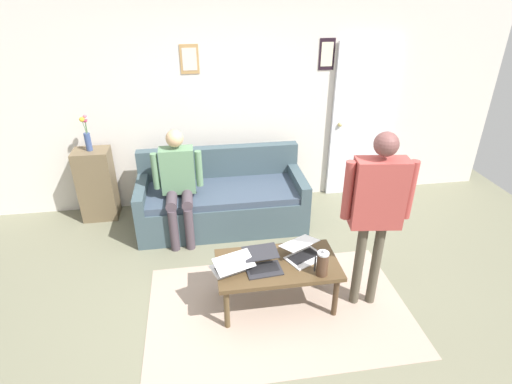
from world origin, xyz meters
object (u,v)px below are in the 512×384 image
(laptop_center, at_px, (303,253))
(side_shelf, at_px, (97,184))
(couch, at_px, (222,200))
(person_standing, at_px, (377,202))
(coffee_table, at_px, (277,268))
(laptop_left, at_px, (263,263))
(laptop_right, at_px, (232,265))
(french_press, at_px, (322,263))
(interior_door, at_px, (362,122))
(flower_vase, at_px, (87,134))
(person_seated, at_px, (178,180))

(laptop_center, height_order, side_shelf, side_shelf)
(couch, bearing_deg, person_standing, 126.27)
(coffee_table, distance_m, side_shelf, 2.67)
(laptop_left, distance_m, side_shelf, 2.60)
(laptop_right, bearing_deg, french_press, 166.23)
(interior_door, height_order, laptop_center, interior_door)
(laptop_right, bearing_deg, flower_vase, -52.00)
(interior_door, bearing_deg, flower_vase, 2.91)
(laptop_center, xyz_separation_m, french_press, (-0.10, 0.27, 0.07))
(french_press, xyz_separation_m, flower_vase, (2.23, -2.09, 0.53))
(couch, distance_m, person_standing, 2.14)
(coffee_table, bearing_deg, laptop_right, 3.23)
(laptop_left, xyz_separation_m, flower_vase, (1.75, -1.92, 0.61))
(laptop_left, relative_size, person_standing, 0.20)
(french_press, distance_m, person_standing, 0.69)
(french_press, height_order, person_standing, person_standing)
(coffee_table, xyz_separation_m, laptop_right, (0.41, 0.02, 0.09))
(french_press, bearing_deg, interior_door, -117.81)
(coffee_table, xyz_separation_m, french_press, (-0.34, 0.21, 0.17))
(flower_vase, relative_size, person_standing, 0.26)
(coffee_table, distance_m, laptop_center, 0.27)
(person_standing, bearing_deg, french_press, 12.31)
(interior_door, distance_m, laptop_left, 2.73)
(couch, xyz_separation_m, coffee_table, (-0.38, 1.51, 0.10))
(coffee_table, bearing_deg, interior_door, -126.77)
(couch, bearing_deg, french_press, 112.94)
(couch, relative_size, laptop_center, 4.60)
(laptop_left, bearing_deg, coffee_table, -164.88)
(laptop_left, relative_size, french_press, 1.34)
(laptop_left, relative_size, laptop_right, 0.85)
(person_seated, bearing_deg, side_shelf, -30.29)
(flower_vase, xyz_separation_m, person_seated, (-1.02, 0.60, -0.38))
(french_press, bearing_deg, side_shelf, -42.98)
(person_seated, bearing_deg, laptop_center, 132.49)
(couch, relative_size, flower_vase, 4.62)
(french_press, relative_size, person_standing, 0.15)
(side_shelf, relative_size, flower_vase, 2.11)
(laptop_center, relative_size, person_seated, 0.34)
(french_press, bearing_deg, couch, -67.06)
(laptop_right, height_order, person_seated, person_seated)
(laptop_center, bearing_deg, flower_vase, -40.36)
(couch, distance_m, french_press, 1.88)
(laptop_left, height_order, flower_vase, flower_vase)
(coffee_table, height_order, french_press, french_press)
(coffee_table, relative_size, laptop_center, 2.54)
(french_press, height_order, side_shelf, side_shelf)
(coffee_table, relative_size, laptop_left, 3.18)
(side_shelf, xyz_separation_m, person_seated, (-1.02, 0.60, 0.28))
(laptop_center, xyz_separation_m, flower_vase, (2.14, -1.82, 0.60))
(laptop_right, distance_m, french_press, 0.78)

